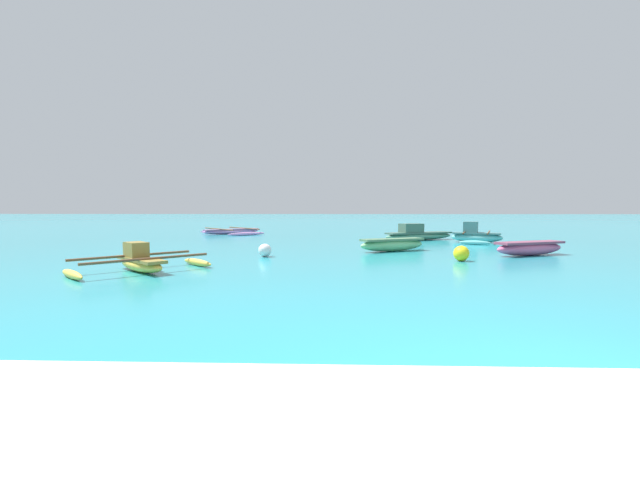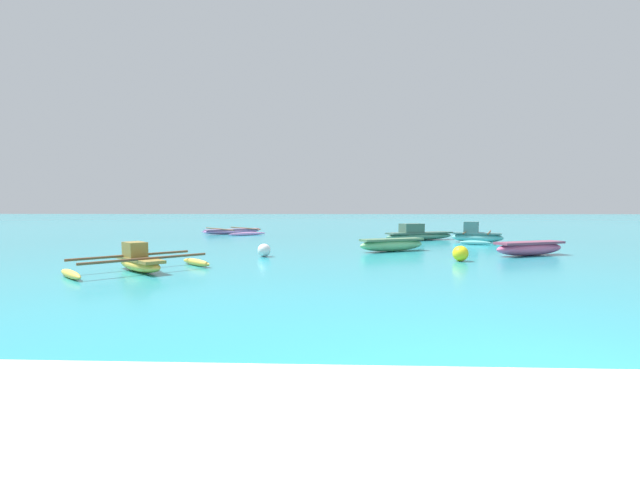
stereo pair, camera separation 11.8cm
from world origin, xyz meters
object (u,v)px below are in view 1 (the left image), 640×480
at_px(moored_boat_1, 476,235).
at_px(moored_boat_0, 140,262).
at_px(moored_boat_4, 418,234).
at_px(moored_boat_5, 530,248).
at_px(moored_boat_2, 392,244).
at_px(moored_boat_3, 231,231).
at_px(mooring_buoy_0, 265,250).
at_px(mooring_buoy_2, 140,251).
at_px(mooring_buoy_1, 461,253).

bearing_deg(moored_boat_1, moored_boat_0, -118.86).
distance_m(moored_boat_4, moored_boat_5, 7.59).
relative_size(moored_boat_2, moored_boat_5, 0.96).
bearing_deg(moored_boat_0, moored_boat_3, 139.27).
relative_size(moored_boat_3, mooring_buoy_0, 10.81).
height_order(moored_boat_1, moored_boat_4, moored_boat_1).
bearing_deg(moored_boat_1, moored_boat_4, 173.30).
relative_size(moored_boat_0, moored_boat_1, 1.07).
relative_size(moored_boat_3, moored_boat_4, 1.21).
relative_size(moored_boat_4, mooring_buoy_2, 8.73).
bearing_deg(mooring_buoy_1, mooring_buoy_0, 171.27).
height_order(mooring_buoy_1, mooring_buoy_2, mooring_buoy_1).
height_order(moored_boat_3, moored_boat_5, moored_boat_5).
height_order(moored_boat_5, mooring_buoy_2, moored_boat_5).
relative_size(moored_boat_0, mooring_buoy_0, 7.87).
height_order(mooring_buoy_0, mooring_buoy_1, mooring_buoy_1).
relative_size(moored_boat_1, mooring_buoy_1, 6.74).
distance_m(mooring_buoy_0, mooring_buoy_1, 6.49).
distance_m(moored_boat_5, mooring_buoy_2, 13.50).
relative_size(moored_boat_0, mooring_buoy_2, 7.70).
bearing_deg(mooring_buoy_1, moored_boat_1, 69.07).
xyz_separation_m(moored_boat_3, moored_boat_5, (13.68, -12.27, 0.10)).
height_order(moored_boat_0, moored_boat_1, moored_boat_1).
distance_m(moored_boat_0, moored_boat_5, 12.80).
bearing_deg(moored_boat_3, mooring_buoy_0, -112.23).
xyz_separation_m(moored_boat_4, mooring_buoy_0, (-6.73, -7.91, -0.08)).
bearing_deg(moored_boat_2, moored_boat_1, 17.35).
xyz_separation_m(moored_boat_2, mooring_buoy_1, (1.77, -3.06, -0.03)).
xyz_separation_m(moored_boat_1, mooring_buoy_0, (-9.29, -6.55, -0.11)).
xyz_separation_m(moored_boat_4, mooring_buoy_1, (-0.32, -8.89, -0.06)).
xyz_separation_m(moored_boat_3, mooring_buoy_0, (4.36, -13.05, 0.05)).
distance_m(moored_boat_3, mooring_buoy_0, 13.76).
bearing_deg(moored_boat_1, moored_boat_3, 175.78).
distance_m(moored_boat_4, mooring_buoy_0, 10.38).
relative_size(moored_boat_2, mooring_buoy_1, 5.70).
bearing_deg(moored_boat_0, moored_boat_4, 94.02).
distance_m(moored_boat_2, mooring_buoy_2, 9.14).
height_order(moored_boat_1, moored_boat_5, moored_boat_1).
bearing_deg(moored_boat_4, moored_boat_3, 129.32).
bearing_deg(moored_boat_4, mooring_buoy_2, -167.72).
bearing_deg(mooring_buoy_2, moored_boat_4, 38.10).
height_order(mooring_buoy_0, mooring_buoy_2, mooring_buoy_2).
distance_m(moored_boat_0, mooring_buoy_1, 9.49).
height_order(moored_boat_2, mooring_buoy_0, moored_boat_2).
relative_size(moored_boat_3, mooring_buoy_1, 9.90).
relative_size(moored_boat_5, mooring_buoy_2, 6.36).
bearing_deg(moored_boat_2, mooring_buoy_2, 170.43).
height_order(moored_boat_1, moored_boat_3, moored_boat_1).
relative_size(moored_boat_1, moored_boat_4, 0.83).
bearing_deg(mooring_buoy_0, moored_boat_3, 108.49).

